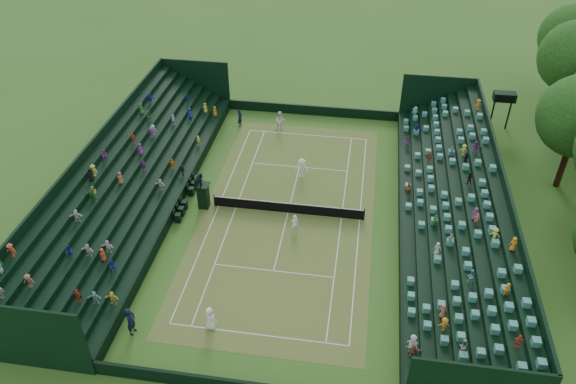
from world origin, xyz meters
name	(u,v)px	position (x,y,z in m)	size (l,w,h in m)	color
ground	(288,213)	(0.00, 0.00, 0.00)	(160.00, 160.00, 0.00)	#34641F
court_surface	(288,213)	(0.00, 0.00, 0.01)	(12.97, 26.77, 0.01)	#407527
perimeter_wall_north	(313,110)	(0.00, 15.88, 0.50)	(17.17, 0.20, 1.00)	black
perimeter_wall_east	(401,219)	(8.48, 0.00, 0.50)	(0.20, 31.77, 1.00)	black
perimeter_wall_west	(181,198)	(-8.48, 0.00, 0.50)	(0.20, 31.77, 1.00)	black
north_grandstand	(461,213)	(12.66, 0.00, 1.55)	(6.60, 32.00, 4.90)	black
south_grandstand	(128,182)	(-12.66, 0.00, 1.55)	(6.60, 32.00, 4.90)	black
tennis_net	(288,208)	(0.00, 0.00, 0.53)	(11.67, 0.10, 1.06)	black
scoreboard_tower	(504,98)	(17.75, 16.00, 3.14)	(2.00, 1.00, 3.70)	black
umpire_chair	(203,193)	(-6.58, -0.20, 1.33)	(0.99, 0.99, 3.11)	black
courtside_chairs	(187,198)	(-8.03, 0.20, 0.39)	(0.48, 5.45, 1.03)	black
player_near_west	(210,318)	(-2.90, -11.78, 0.84)	(0.82, 0.53, 1.67)	white
player_near_east	(295,224)	(0.82, -2.14, 0.78)	(0.57, 0.38, 1.57)	white
player_far_west	(280,121)	(-2.66, 12.41, 0.97)	(0.95, 0.74, 1.95)	white
player_far_east	(302,168)	(0.37, 5.04, 0.87)	(1.13, 0.65, 1.74)	white
line_judge_north	(240,118)	(-6.60, 12.64, 0.86)	(0.63, 0.41, 1.72)	black
line_judge_south	(131,321)	(-7.43, -12.84, 1.00)	(0.73, 0.48, 2.01)	black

